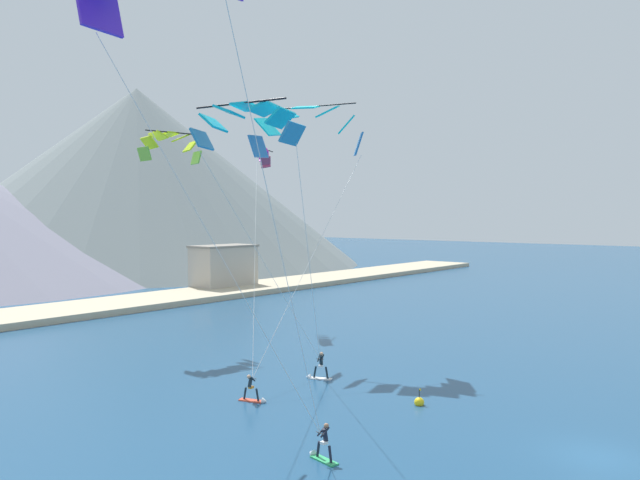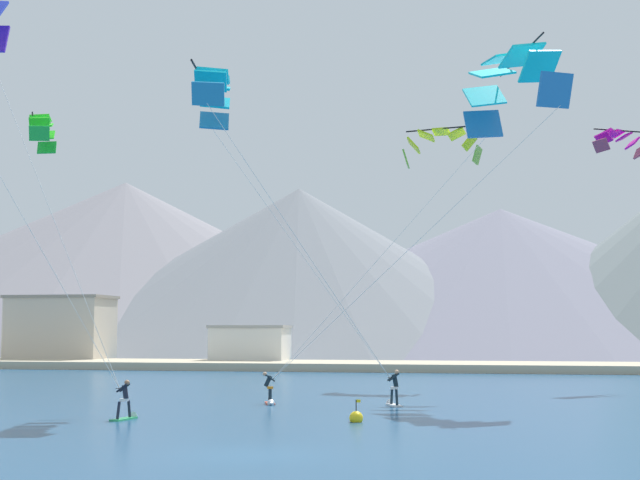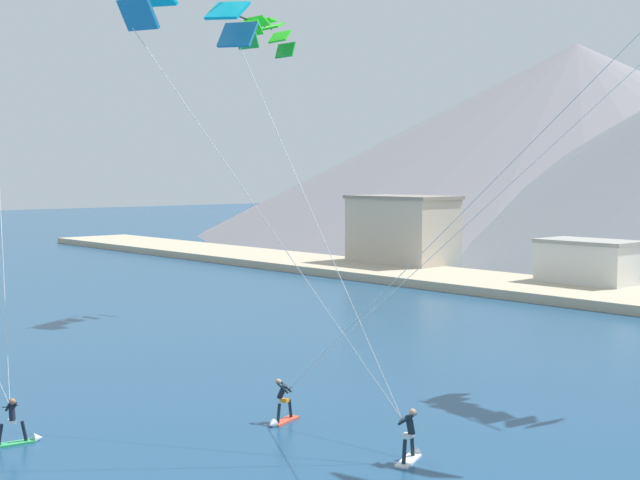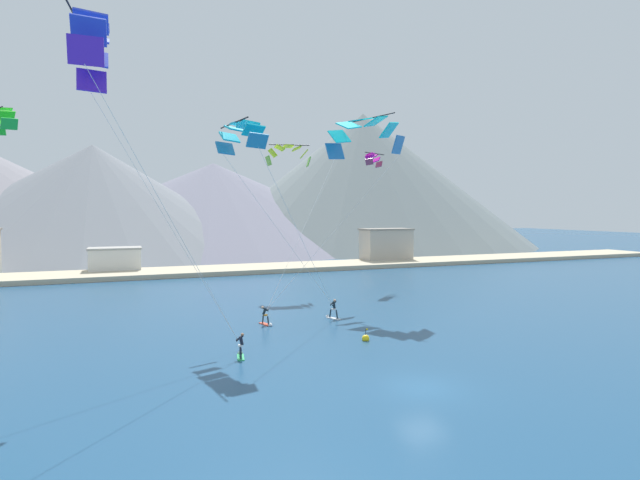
% 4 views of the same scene
% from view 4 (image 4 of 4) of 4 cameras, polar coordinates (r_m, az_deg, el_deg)
% --- Properties ---
extents(ground_plane, '(400.00, 400.00, 0.00)m').
position_cam_4_polar(ground_plane, '(28.61, 11.54, -16.19)').
color(ground_plane, navy).
extents(kitesurfer_near_lead, '(1.06, 1.75, 1.82)m').
position_cam_4_polar(kitesurfer_near_lead, '(44.76, 1.39, -8.24)').
color(kitesurfer_near_lead, white).
rests_on(kitesurfer_near_lead, ground).
extents(kitesurfer_near_trail, '(0.90, 1.78, 1.66)m').
position_cam_4_polar(kitesurfer_near_trail, '(42.46, -6.12, -9.03)').
color(kitesurfer_near_trail, '#E54C33').
rests_on(kitesurfer_near_trail, ground).
extents(kitesurfer_mid_center, '(0.70, 1.78, 1.71)m').
position_cam_4_polar(kitesurfer_mid_center, '(33.74, -9.06, -12.27)').
color(kitesurfer_mid_center, '#33B266').
rests_on(kitesurfer_mid_center, ground).
extents(parafoil_kite_near_lead, '(10.01, 6.22, 14.90)m').
position_cam_4_polar(parafoil_kite_near_lead, '(39.37, -8.96, 11.80)').
color(parafoil_kite_near_lead, teal).
extents(parafoil_kite_near_trail, '(15.27, 10.68, 17.95)m').
position_cam_4_polar(parafoil_kite_near_trail, '(52.66, 4.94, 12.09)').
color(parafoil_kite_near_trail, '#226FB8').
extents(parafoil_kite_mid_center, '(9.22, 6.96, 18.90)m').
position_cam_4_polar(parafoil_kite_mid_center, '(32.86, -24.66, 19.54)').
color(parafoil_kite_mid_center, '#4E22C2').
extents(parafoil_kite_distant_high_outer, '(5.51, 2.01, 2.56)m').
position_cam_4_polar(parafoil_kite_distant_high_outer, '(61.19, -3.62, 9.91)').
color(parafoil_kite_distant_high_outer, '#70BB38').
extents(parafoil_kite_distant_low_drift, '(3.72, 5.84, 2.27)m').
position_cam_4_polar(parafoil_kite_distant_low_drift, '(58.55, -32.63, 11.68)').
color(parafoil_kite_distant_low_drift, green).
extents(parafoil_kite_distant_mid_solo, '(3.94, 3.80, 1.78)m').
position_cam_4_polar(parafoil_kite_distant_mid_solo, '(66.48, 6.07, 9.27)').
color(parafoil_kite_distant_mid_solo, '#9B3A57').
extents(race_marker_buoy, '(0.56, 0.56, 1.02)m').
position_cam_4_polar(race_marker_buoy, '(37.57, 5.24, -11.14)').
color(race_marker_buoy, yellow).
rests_on(race_marker_buoy, ground).
extents(shoreline_strip, '(180.00, 10.00, 0.70)m').
position_cam_4_polar(shoreline_strip, '(79.74, -10.71, -3.37)').
color(shoreline_strip, '#BCAD8E').
rests_on(shoreline_strip, ground).
extents(shore_building_promenade_mid, '(9.25, 4.92, 6.38)m').
position_cam_4_polar(shore_building_promenade_mid, '(92.85, 7.54, -0.64)').
color(shore_building_promenade_mid, '#B7AD9E').
rests_on(shore_building_promenade_mid, ground).
extents(shore_building_quay_east, '(7.59, 4.53, 4.06)m').
position_cam_4_polar(shore_building_quay_east, '(81.88, -22.37, -2.20)').
color(shore_building_quay_east, silver).
rests_on(shore_building_quay_east, ground).
extents(mountain_peak_west_ridge, '(107.44, 107.44, 23.05)m').
position_cam_4_polar(mountain_peak_west_ridge, '(144.39, -12.03, 4.01)').
color(mountain_peak_west_ridge, slate).
rests_on(mountain_peak_west_ridge, ground).
extents(mountain_peak_central_summit, '(95.20, 95.20, 37.80)m').
position_cam_4_polar(mountain_peak_central_summit, '(146.79, 4.89, 6.94)').
color(mountain_peak_central_summit, slate).
rests_on(mountain_peak_central_summit, ground).
extents(mountain_peak_far_spur, '(84.94, 84.94, 24.99)m').
position_cam_4_polar(mountain_peak_far_spur, '(127.97, -24.44, 4.33)').
color(mountain_peak_far_spur, slate).
rests_on(mountain_peak_far_spur, ground).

